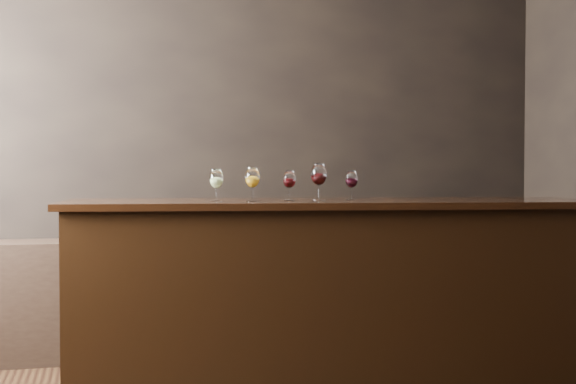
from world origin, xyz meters
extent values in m
cube|color=black|center=(0.00, 2.25, 1.40)|extent=(5.00, 0.02, 2.80)
cube|color=black|center=(0.00, -2.25, 1.40)|extent=(5.00, 0.02, 2.80)
cube|color=black|center=(0.59, 1.12, 0.52)|extent=(3.01, 1.04, 1.03)
cube|color=black|center=(0.59, 1.12, 1.05)|extent=(3.12, 1.13, 0.04)
cube|color=black|center=(-0.66, 2.03, 0.39)|extent=(2.17, 0.40, 0.78)
cylinder|color=white|center=(-0.06, 1.14, 1.07)|extent=(0.07, 0.07, 0.00)
cylinder|color=white|center=(-0.06, 1.14, 1.11)|extent=(0.01, 0.01, 0.07)
ellipsoid|color=white|center=(-0.06, 1.14, 1.20)|extent=(0.08, 0.08, 0.11)
cylinder|color=white|center=(-0.06, 1.14, 1.25)|extent=(0.06, 0.06, 0.01)
ellipsoid|color=#CADE83|center=(-0.06, 1.14, 1.18)|extent=(0.06, 0.06, 0.05)
cylinder|color=white|center=(0.14, 1.09, 1.07)|extent=(0.07, 0.07, 0.00)
cylinder|color=white|center=(0.14, 1.09, 1.11)|extent=(0.01, 0.01, 0.07)
ellipsoid|color=white|center=(0.14, 1.09, 1.21)|extent=(0.08, 0.08, 0.12)
cylinder|color=white|center=(0.14, 1.09, 1.26)|extent=(0.06, 0.06, 0.01)
ellipsoid|color=#C08212|center=(0.14, 1.09, 1.19)|extent=(0.07, 0.07, 0.05)
cylinder|color=white|center=(0.37, 1.14, 1.07)|extent=(0.06, 0.06, 0.00)
cylinder|color=white|center=(0.37, 1.14, 1.11)|extent=(0.01, 0.01, 0.07)
ellipsoid|color=white|center=(0.37, 1.14, 1.20)|extent=(0.08, 0.08, 0.11)
cylinder|color=white|center=(0.37, 1.14, 1.24)|extent=(0.06, 0.06, 0.01)
ellipsoid|color=black|center=(0.37, 1.14, 1.18)|extent=(0.06, 0.06, 0.05)
cylinder|color=white|center=(0.54, 1.13, 1.07)|extent=(0.08, 0.08, 0.00)
cylinder|color=white|center=(0.54, 1.13, 1.12)|extent=(0.01, 0.01, 0.08)
ellipsoid|color=white|center=(0.54, 1.13, 1.23)|extent=(0.09, 0.09, 0.13)
cylinder|color=white|center=(0.54, 1.13, 1.28)|extent=(0.07, 0.07, 0.01)
ellipsoid|color=black|center=(0.54, 1.13, 1.20)|extent=(0.07, 0.07, 0.06)
cylinder|color=white|center=(0.75, 1.16, 1.07)|extent=(0.06, 0.06, 0.00)
cylinder|color=white|center=(0.75, 1.16, 1.11)|extent=(0.01, 0.01, 0.07)
ellipsoid|color=white|center=(0.75, 1.16, 1.20)|extent=(0.07, 0.07, 0.11)
cylinder|color=white|center=(0.75, 1.16, 1.24)|extent=(0.06, 0.06, 0.01)
ellipsoid|color=black|center=(0.75, 1.16, 1.18)|extent=(0.06, 0.06, 0.05)
camera|label=1|loc=(-0.69, -3.38, 1.28)|focal=50.00mm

